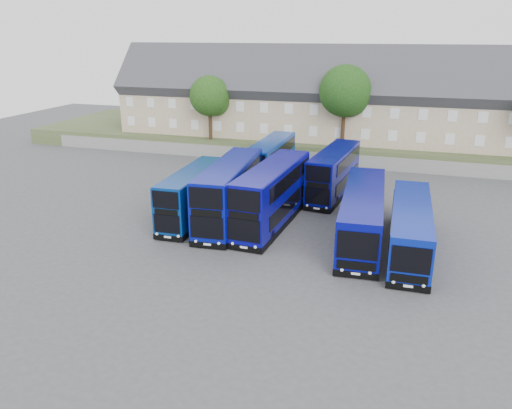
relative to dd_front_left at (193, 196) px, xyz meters
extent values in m
plane|color=#444449|center=(6.99, -3.87, -1.97)|extent=(120.00, 120.00, 0.00)
cube|color=slate|center=(6.99, 20.13, -1.22)|extent=(70.00, 0.40, 1.50)
cube|color=#44512D|center=(6.99, 30.13, -0.97)|extent=(80.00, 20.00, 2.00)
cube|color=tan|center=(-17.01, 26.13, 3.03)|extent=(6.00, 8.00, 6.00)
cube|color=#37373C|center=(-17.01, 26.13, 6.03)|extent=(6.00, 10.40, 10.40)
cube|color=brown|center=(-15.51, 26.13, 9.87)|extent=(0.60, 0.90, 1.40)
cube|color=tan|center=(-11.01, 26.13, 3.03)|extent=(6.00, 8.00, 6.00)
cube|color=#37373C|center=(-11.01, 26.13, 6.03)|extent=(6.00, 10.40, 10.40)
cube|color=brown|center=(-9.51, 26.13, 9.87)|extent=(0.60, 0.90, 1.40)
cube|color=tan|center=(-5.01, 26.13, 3.03)|extent=(6.00, 8.00, 6.00)
cube|color=#37373C|center=(-5.01, 26.13, 6.03)|extent=(6.00, 10.40, 10.40)
cube|color=brown|center=(-3.51, 26.13, 9.87)|extent=(0.60, 0.90, 1.40)
cube|color=tan|center=(0.99, 26.13, 3.03)|extent=(6.00, 8.00, 6.00)
cube|color=#37373C|center=(0.99, 26.13, 6.03)|extent=(6.00, 10.40, 10.40)
cube|color=brown|center=(2.49, 26.13, 9.87)|extent=(0.60, 0.90, 1.40)
cube|color=tan|center=(6.99, 26.13, 3.03)|extent=(6.00, 8.00, 6.00)
cube|color=#37373C|center=(6.99, 26.13, 6.03)|extent=(6.00, 10.40, 10.40)
cube|color=brown|center=(8.49, 26.13, 9.87)|extent=(0.60, 0.90, 1.40)
cube|color=tan|center=(12.99, 26.13, 3.03)|extent=(6.00, 8.00, 6.00)
cube|color=#37373C|center=(12.99, 26.13, 6.03)|extent=(6.00, 10.40, 10.40)
cube|color=brown|center=(14.49, 26.13, 9.87)|extent=(0.60, 0.90, 1.40)
cube|color=tan|center=(18.99, 26.13, 3.03)|extent=(6.00, 8.00, 6.00)
cube|color=#37373C|center=(18.99, 26.13, 6.03)|extent=(6.00, 10.40, 10.40)
cube|color=brown|center=(20.49, 26.13, 9.87)|extent=(0.60, 0.90, 1.40)
cube|color=tan|center=(24.99, 26.13, 3.03)|extent=(6.00, 8.00, 6.00)
cube|color=#37373C|center=(24.99, 26.13, 6.03)|extent=(6.00, 10.40, 10.40)
cube|color=navy|center=(0.00, 0.03, 0.21)|extent=(2.60, 10.11, 3.67)
cube|color=black|center=(0.00, 0.03, -1.67)|extent=(2.64, 10.15, 0.45)
cube|color=black|center=(0.16, -5.02, -0.56)|extent=(1.98, 0.12, 1.37)
cube|color=black|center=(0.16, -5.02, 1.27)|extent=(1.98, 0.12, 1.28)
cylinder|color=black|center=(-0.90, -2.83, -1.47)|extent=(0.33, 1.01, 1.00)
cube|color=#07108A|center=(3.00, 0.51, 0.56)|extent=(3.51, 11.94, 4.36)
cube|color=black|center=(3.00, 0.51, -1.67)|extent=(3.55, 11.98, 0.45)
cube|color=black|center=(3.42, -5.39, -0.31)|extent=(2.37, 0.23, 1.61)
cube|color=black|center=(3.42, -5.39, 1.83)|extent=(2.37, 0.23, 1.50)
cylinder|color=black|center=(2.08, -3.25, -1.47)|extent=(0.37, 1.02, 1.00)
cube|color=#080784|center=(6.42, 0.78, 0.56)|extent=(3.45, 11.94, 4.36)
cube|color=black|center=(6.42, 0.78, -1.67)|extent=(3.49, 11.98, 0.45)
cube|color=black|center=(6.03, -5.13, -0.31)|extent=(2.38, 0.22, 1.61)
cube|color=black|center=(6.03, -5.13, 1.83)|extent=(2.38, 0.22, 1.50)
cylinder|color=black|center=(4.99, -2.82, -1.47)|extent=(0.37, 1.02, 1.00)
cube|color=#083193|center=(3.17, 12.02, 0.31)|extent=(2.60, 10.58, 3.87)
cube|color=black|center=(3.17, 12.02, -1.67)|extent=(2.64, 10.63, 0.45)
cube|color=black|center=(3.07, 6.72, -0.49)|extent=(2.10, 0.10, 1.44)
cube|color=black|center=(3.07, 6.72, 1.43)|extent=(2.10, 0.10, 1.34)
cylinder|color=black|center=(2.06, 8.97, -1.47)|extent=(0.32, 1.01, 1.00)
cube|color=#06077E|center=(9.91, 9.61, 0.33)|extent=(3.49, 10.80, 3.89)
cube|color=black|center=(9.91, 9.61, -1.67)|extent=(3.53, 10.84, 0.45)
cube|color=black|center=(9.36, 4.30, -0.48)|extent=(2.11, 0.28, 1.45)
cube|color=black|center=(9.36, 4.30, 1.45)|extent=(2.11, 0.28, 1.35)
cylinder|color=black|center=(8.54, 6.63, -1.47)|extent=(0.40, 1.03, 1.00)
cube|color=#070981|center=(13.54, -0.16, 0.04)|extent=(3.49, 13.49, 3.32)
cube|color=black|center=(13.54, -0.16, -1.67)|extent=(3.53, 13.53, 0.45)
cube|color=black|center=(13.89, -6.86, 0.31)|extent=(2.48, 0.19, 1.78)
cylinder|color=black|center=(12.53, -4.70, -1.47)|extent=(0.35, 1.01, 1.00)
cube|color=#081D9D|center=(16.91, -1.43, -0.12)|extent=(2.76, 12.24, 3.00)
cube|color=black|center=(16.91, -1.43, -1.67)|extent=(2.80, 12.28, 0.45)
cube|color=black|center=(17.02, -7.56, 0.11)|extent=(2.24, 0.10, 1.63)
cylinder|color=black|center=(15.86, -5.35, -1.47)|extent=(0.32, 1.01, 1.00)
cylinder|color=#382314|center=(-7.01, 21.13, 1.90)|extent=(0.44, 0.44, 3.75)
sphere|color=#18350E|center=(-7.01, 21.13, 5.28)|extent=(4.80, 4.80, 4.80)
sphere|color=#18350E|center=(-6.41, 21.53, 4.53)|extent=(3.30, 3.30, 3.30)
cylinder|color=#382314|center=(8.99, 21.63, 2.28)|extent=(0.44, 0.44, 4.50)
sphere|color=#16320D|center=(8.99, 21.63, 6.33)|extent=(5.76, 5.76, 5.76)
sphere|color=#16320D|center=(9.59, 22.03, 5.43)|extent=(3.96, 3.96, 3.96)
camera|label=1|loc=(16.17, -35.05, 12.55)|focal=35.00mm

